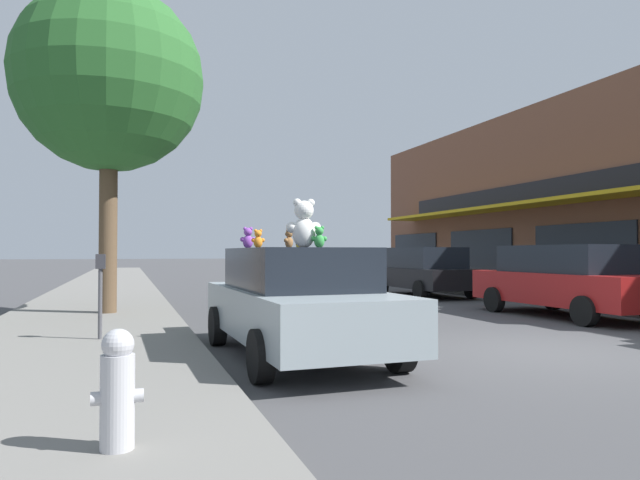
{
  "coord_description": "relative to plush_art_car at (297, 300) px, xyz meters",
  "views": [
    {
      "loc": [
        -5.82,
        -6.77,
        1.44
      ],
      "look_at": [
        -2.45,
        3.17,
        1.67
      ],
      "focal_mm": 32.0,
      "sensor_mm": 36.0,
      "label": 1
    }
  ],
  "objects": [
    {
      "name": "sidewalk_near",
      "position": [
        -2.93,
        -0.78,
        -0.71
      ],
      "size": [
        3.49,
        90.0,
        0.14
      ],
      "color": "slate",
      "rests_on": "ground_plane"
    },
    {
      "name": "parked_car_far_center",
      "position": [
        7.09,
        2.75,
        0.06
      ],
      "size": [
        1.95,
        4.65,
        1.6
      ],
      "color": "maroon",
      "rests_on": "ground_plane"
    },
    {
      "name": "teddy_bear_giant",
      "position": [
        0.11,
        0.03,
        1.05
      ],
      "size": [
        0.51,
        0.32,
        0.69
      ],
      "rotation": [
        0.0,
        0.0,
        3.08
      ],
      "color": "white",
      "rests_on": "plush_art_car"
    },
    {
      "name": "teddy_bear_orange",
      "position": [
        -0.5,
        0.2,
        0.85
      ],
      "size": [
        0.19,
        0.12,
        0.26
      ],
      "rotation": [
        0.0,
        0.0,
        3.08
      ],
      "color": "orange",
      "rests_on": "plush_art_car"
    },
    {
      "name": "parked_car_far_right",
      "position": [
        7.09,
        9.15,
        0.06
      ],
      "size": [
        2.02,
        4.29,
        1.6
      ],
      "color": "black",
      "rests_on": "ground_plane"
    },
    {
      "name": "teddy_bear_purple",
      "position": [
        -0.52,
        0.81,
        0.87
      ],
      "size": [
        0.24,
        0.15,
        0.32
      ],
      "rotation": [
        0.0,
        0.0,
        3.04
      ],
      "color": "purple",
      "rests_on": "plush_art_car"
    },
    {
      "name": "street_tree",
      "position": [
        -2.61,
        5.57,
        4.42
      ],
      "size": [
        4.04,
        4.04,
        7.1
      ],
      "color": "brown",
      "rests_on": "sidewalk_near"
    },
    {
      "name": "parking_meter",
      "position": [
        -2.6,
        1.6,
        0.17
      ],
      "size": [
        0.14,
        0.1,
        1.27
      ],
      "color": "#4C4C51",
      "rests_on": "sidewalk_near"
    },
    {
      "name": "ground_plane",
      "position": [
        3.6,
        -0.78,
        -0.78
      ],
      "size": [
        260.0,
        260.0,
        0.0
      ],
      "primitive_type": "plane",
      "color": "#424244"
    },
    {
      "name": "fire_hydrant",
      "position": [
        -2.27,
        -3.55,
        -0.24
      ],
      "size": [
        0.33,
        0.22,
        0.79
      ],
      "color": "#B2B2B7",
      "rests_on": "sidewalk_near"
    },
    {
      "name": "teddy_bear_green",
      "position": [
        0.28,
        -0.13,
        0.87
      ],
      "size": [
        0.23,
        0.15,
        0.3
      ],
      "rotation": [
        0.0,
        0.0,
        2.97
      ],
      "color": "green",
      "rests_on": "plush_art_car"
    },
    {
      "name": "plush_art_car",
      "position": [
        0.0,
        0.0,
        0.0
      ],
      "size": [
        1.98,
        4.48,
        1.5
      ],
      "rotation": [
        0.0,
        0.0,
        0.02
      ],
      "color": "#8C999E",
      "rests_on": "ground_plane"
    },
    {
      "name": "teddy_bear_yellow",
      "position": [
        0.28,
        0.86,
        0.83
      ],
      "size": [
        0.13,
        0.18,
        0.23
      ],
      "rotation": [
        0.0,
        0.0,
        4.33
      ],
      "color": "yellow",
      "rests_on": "plush_art_car"
    },
    {
      "name": "teddy_bear_brown",
      "position": [
        0.09,
        0.72,
        0.86
      ],
      "size": [
        0.2,
        0.19,
        0.29
      ],
      "rotation": [
        0.0,
        0.0,
        3.91
      ],
      "color": "olive",
      "rests_on": "plush_art_car"
    }
  ]
}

